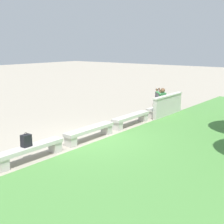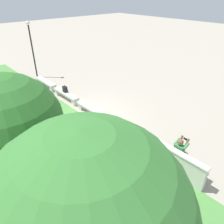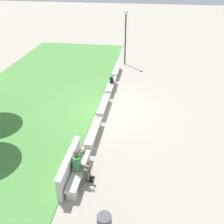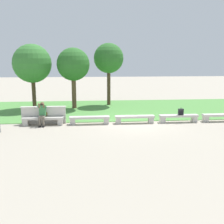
{
  "view_description": "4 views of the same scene",
  "coord_description": "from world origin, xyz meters",
  "views": [
    {
      "loc": [
        8.02,
        7.26,
        3.35
      ],
      "look_at": [
        -1.55,
        -0.2,
        0.73
      ],
      "focal_mm": 50.0,
      "sensor_mm": 36.0,
      "label": 1
    },
    {
      "loc": [
        -8.21,
        5.97,
        5.94
      ],
      "look_at": [
        -1.53,
        -0.03,
        0.84
      ],
      "focal_mm": 35.0,
      "sensor_mm": 36.0,
      "label": 2
    },
    {
      "loc": [
        -12.29,
        -2.33,
        7.2
      ],
      "look_at": [
        -1.47,
        -0.7,
        0.78
      ],
      "focal_mm": 42.0,
      "sensor_mm": 36.0,
      "label": 3
    },
    {
      "loc": [
        -2.59,
        -14.65,
        3.68
      ],
      "look_at": [
        -1.34,
        -0.17,
        0.72
      ],
      "focal_mm": 42.0,
      "sensor_mm": 36.0,
      "label": 4
    }
  ],
  "objects": [
    {
      "name": "bench_far",
      "position": [
        2.62,
        0.0,
        0.31
      ],
      "size": [
        2.28,
        0.4,
        0.45
      ],
      "color": "beige",
      "rests_on": "ground"
    },
    {
      "name": "bench_mid",
      "position": [
        0.0,
        0.0,
        0.31
      ],
      "size": [
        2.28,
        0.4,
        0.45
      ],
      "color": "beige",
      "rests_on": "ground"
    },
    {
      "name": "ground_plane",
      "position": [
        0.0,
        0.0,
        0.0
      ],
      "size": [
        80.0,
        80.0,
        0.0
      ],
      "primitive_type": "plane",
      "color": "#A89E8C"
    },
    {
      "name": "backpack",
      "position": [
        2.73,
        -0.03,
        0.63
      ],
      "size": [
        0.28,
        0.24,
        0.43
      ],
      "color": "black",
      "rests_on": "bench_far"
    },
    {
      "name": "bench_near",
      "position": [
        -2.62,
        0.0,
        0.31
      ],
      "size": [
        2.28,
        0.4,
        0.45
      ],
      "color": "beige",
      "rests_on": "ground"
    },
    {
      "name": "bench_main",
      "position": [
        -5.24,
        0.0,
        0.31
      ],
      "size": [
        2.28,
        0.4,
        0.45
      ],
      "color": "beige",
      "rests_on": "ground"
    },
    {
      "name": "grass_strip",
      "position": [
        0.0,
        4.38,
        0.01
      ],
      "size": [
        24.75,
        8.0,
        0.03
      ],
      "primitive_type": "cube",
      "color": "#518E42",
      "rests_on": "ground"
    },
    {
      "name": "trash_bin",
      "position": [
        -7.37,
        -1.36,
        0.38
      ],
      "size": [
        0.44,
        0.44,
        0.75
      ],
      "primitive_type": "cylinder",
      "color": "#4C4C51",
      "rests_on": "ground"
    },
    {
      "name": "backrest_wall_with_plaque",
      "position": [
        -5.24,
        0.34,
        0.52
      ],
      "size": [
        2.54,
        0.24,
        1.01
      ],
      "color": "beige",
      "rests_on": "ground"
    },
    {
      "name": "person_photographer",
      "position": [
        -5.24,
        -0.08,
        0.74
      ],
      "size": [
        0.48,
        0.73,
        1.32
      ],
      "color": "black",
      "rests_on": "ground"
    }
  ]
}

